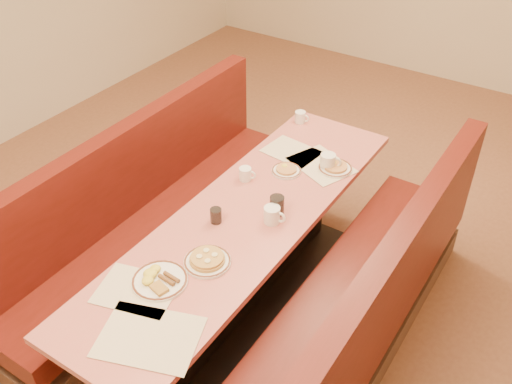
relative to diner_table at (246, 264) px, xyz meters
The scene contains 19 objects.
ground 0.37m from the diner_table, ahead, with size 8.00×8.00×0.00m, color #9E6647.
room_envelope 1.56m from the diner_table, ahead, with size 6.04×8.04×2.82m.
diner_table is the anchor object (origin of this frame).
booth_left 0.73m from the diner_table, behind, with size 0.55×2.50×1.05m.
booth_right 0.73m from the diner_table, ahead, with size 0.55×2.50×1.05m.
placemat_near_left 0.86m from the diner_table, 98.95° to the right, with size 0.38×0.28×0.00m, color beige.
placemat_near_right 1.02m from the diner_table, 82.74° to the right, with size 0.44×0.33×0.00m, color beige.
placemat_far_left 0.83m from the diner_table, 99.18° to the left, with size 0.35×0.26×0.00m, color beige.
placemat_far_right 0.80m from the diner_table, 80.17° to the left, with size 0.39×0.29×0.00m, color beige.
pancake_plate 0.58m from the diner_table, 83.19° to the right, with size 0.24×0.24×0.05m.
eggs_plate 0.77m from the diner_table, 95.84° to the right, with size 0.28×0.28×0.06m.
extra_plate_mid 0.83m from the diner_table, 72.88° to the left, with size 0.22×0.22×0.04m.
extra_plate_far 0.64m from the diner_table, 93.34° to the left, with size 0.19×0.19×0.04m.
coffee_mug_a 0.46m from the diner_table, 15.01° to the left, with size 0.13×0.09×0.10m.
coffee_mug_b 0.55m from the diner_table, 123.22° to the left, with size 0.11×0.08×0.08m.
coffee_mug_c 0.82m from the diner_table, 75.92° to the left, with size 0.13×0.10×0.10m.
coffee_mug_d 1.21m from the diner_table, 103.49° to the left, with size 0.11×0.08×0.08m.
soda_tumbler_near 0.45m from the diner_table, 130.01° to the right, with size 0.06×0.06×0.09m.
soda_tumbler_mid 0.47m from the diner_table, 42.02° to the left, with size 0.08×0.08×0.11m.
Camera 1 is at (1.42, -2.06, 2.79)m, focal length 40.00 mm.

